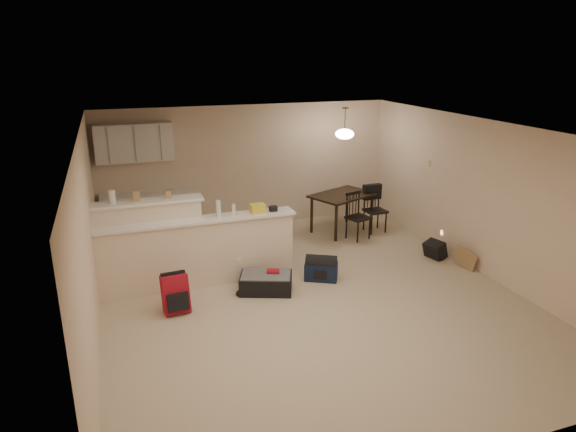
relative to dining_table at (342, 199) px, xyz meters
name	(u,v)px	position (x,y,z in m)	size (l,w,h in m)	color
room	(311,216)	(-1.68, -2.48, 0.57)	(7.00, 7.02, 2.50)	#C4B397
breakfast_bar	(181,249)	(-3.44, -1.50, -0.07)	(3.08, 0.58, 1.39)	beige
upper_cabinets	(134,143)	(-3.88, 0.84, 1.22)	(1.40, 0.34, 0.70)	white
kitchen_counter	(152,218)	(-3.68, 0.71, -0.23)	(1.80, 0.60, 0.90)	white
thermostat	(428,163)	(1.30, -0.93, 0.82)	(0.02, 0.12, 0.12)	beige
jar	(112,197)	(-4.35, -1.36, 0.81)	(0.10, 0.10, 0.20)	silver
cereal_box	(136,196)	(-4.01, -1.36, 0.79)	(0.10, 0.07, 0.16)	#A78156
small_box	(168,195)	(-3.55, -1.36, 0.77)	(0.08, 0.06, 0.12)	#A78156
bottle_a	(218,209)	(-2.84, -1.58, 0.54)	(0.07, 0.07, 0.26)	silver
bottle_b	(234,210)	(-2.60, -1.58, 0.50)	(0.06, 0.06, 0.18)	silver
bag_lump	(258,208)	(-2.21, -1.58, 0.48)	(0.22, 0.18, 0.14)	#A78156
pouch	(273,209)	(-1.96, -1.58, 0.45)	(0.12, 0.10, 0.08)	#A78156
dining_table	(342,199)	(0.00, 0.00, 0.00)	(1.47, 1.25, 0.78)	black
pendant_lamp	(345,134)	(0.00, 0.00, 1.31)	(0.36, 0.36, 0.62)	brown
dining_chair_near	(358,216)	(0.10, -0.54, -0.22)	(0.40, 0.38, 0.92)	black
dining_chair_far	(375,209)	(0.62, -0.26, -0.22)	(0.41, 0.39, 0.93)	black
suitcase	(266,283)	(-2.26, -2.14, -0.55)	(0.78, 0.51, 0.26)	black
red_backpack	(175,294)	(-3.65, -2.34, -0.41)	(0.36, 0.23, 0.54)	#A71223
navy_duffel	(321,271)	(-1.31, -2.03, -0.54)	(0.52, 0.28, 0.28)	#121D3A
black_daypack	(435,250)	(0.95, -1.87, -0.53)	(0.34, 0.24, 0.30)	black
cardboard_sheet	(465,259)	(1.17, -2.42, -0.51)	(0.44, 0.02, 0.34)	#A78156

